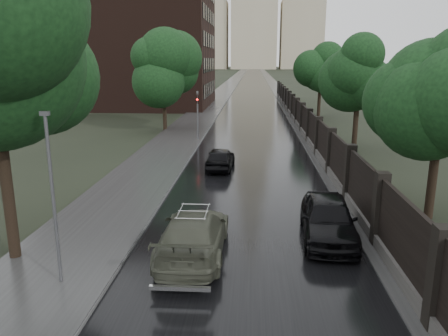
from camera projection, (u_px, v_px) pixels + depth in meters
ground at (245, 322)px, 10.99m from camera, size 800.00×800.00×0.00m
road at (253, 74)px, 194.93m from camera, size 8.00×420.00×0.02m
sidewalk_left at (240, 74)px, 195.30m from camera, size 4.00×420.00×0.16m
verge_right at (266, 74)px, 194.57m from camera, size 3.00×420.00×0.08m
fence_right at (300, 118)px, 41.45m from camera, size 0.45×75.72×2.70m
tree_left_far at (163, 73)px, 39.28m from camera, size 4.25×4.25×7.39m
tree_right_a at (442, 99)px, 17.06m from camera, size 4.08×4.08×7.01m
tree_right_b at (359, 81)px, 30.61m from camera, size 4.08×4.08×7.01m
tree_right_c at (321, 73)px, 48.04m from camera, size 4.08×4.08×7.01m
lamp_post at (53, 199)px, 12.14m from camera, size 0.25×0.12×5.11m
traffic_light at (198, 111)px, 34.88m from camera, size 0.16×0.32×4.00m
brick_building at (122, 33)px, 60.07m from camera, size 24.00×18.00×20.00m
stalinist_tower at (254, 10)px, 292.14m from camera, size 92.00×30.00×159.00m
volga_sedan at (194, 234)px, 14.60m from camera, size 2.14×5.24×1.52m
hatchback_left at (220, 158)px, 26.25m from camera, size 1.71×3.93×1.32m
car_right_near at (328, 218)px, 15.92m from camera, size 2.17×4.80×1.60m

